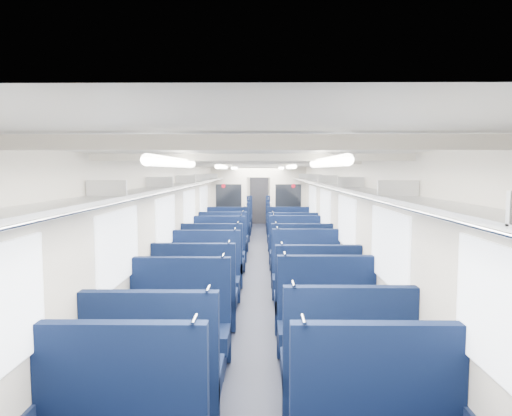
{
  "coord_description": "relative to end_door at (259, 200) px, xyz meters",
  "views": [
    {
      "loc": [
        0.08,
        -9.79,
        2.2
      ],
      "look_at": [
        -0.05,
        1.8,
        1.24
      ],
      "focal_mm": 31.84,
      "sensor_mm": 36.0,
      "label": 1
    }
  ],
  "objects": [
    {
      "name": "seat_21",
      "position": [
        0.83,
        -4.94,
        -0.61
      ],
      "size": [
        1.13,
        0.62,
        1.26
      ],
      "color": "#0B1736",
      "rests_on": "floor"
    },
    {
      "name": "seat_16",
      "position": [
        -0.83,
        -7.92,
        -0.61
      ],
      "size": [
        1.13,
        0.62,
        1.26
      ],
      "color": "#0B1736",
      "rests_on": "floor"
    },
    {
      "name": "ceiling",
      "position": [
        0.0,
        -8.94,
        1.35
      ],
      "size": [
        2.8,
        18.0,
        0.01
      ],
      "primitive_type": "cube",
      "color": "silver",
      "rests_on": "wall_left"
    },
    {
      "name": "luggage_rack_left",
      "position": [
        -1.21,
        -8.94,
        0.97
      ],
      "size": [
        0.36,
        17.4,
        0.18
      ],
      "color": "#B2B5BA",
      "rests_on": "wall_left"
    },
    {
      "name": "seat_15",
      "position": [
        0.83,
        -9.09,
        -0.61
      ],
      "size": [
        1.13,
        0.62,
        1.26
      ],
      "color": "#0B1736",
      "rests_on": "floor"
    },
    {
      "name": "seat_11",
      "position": [
        0.83,
        -11.36,
        -0.61
      ],
      "size": [
        1.13,
        0.62,
        1.26
      ],
      "color": "#0B1736",
      "rests_on": "floor"
    },
    {
      "name": "wall_left",
      "position": [
        -1.4,
        -8.94,
        0.18
      ],
      "size": [
        0.02,
        18.0,
        2.35
      ],
      "primitive_type": "cube",
      "color": "#BDB6A8",
      "rests_on": "floor"
    },
    {
      "name": "seat_6",
      "position": [
        -0.83,
        -13.85,
        -0.61
      ],
      "size": [
        1.13,
        0.62,
        1.26
      ],
      "color": "#0B1736",
      "rests_on": "floor"
    },
    {
      "name": "ceiling_fittings",
      "position": [
        0.0,
        -9.2,
        1.29
      ],
      "size": [
        2.7,
        16.06,
        0.11
      ],
      "color": "beige",
      "rests_on": "ceiling"
    },
    {
      "name": "seat_8",
      "position": [
        -0.83,
        -12.56,
        -0.61
      ],
      "size": [
        1.13,
        0.62,
        1.26
      ],
      "color": "#0B1736",
      "rests_on": "floor"
    },
    {
      "name": "seat_4",
      "position": [
        -0.83,
        -14.98,
        -0.61
      ],
      "size": [
        1.13,
        0.62,
        1.26
      ],
      "color": "#0B1736",
      "rests_on": "floor"
    },
    {
      "name": "seat_18",
      "position": [
        -0.83,
        -6.79,
        -0.61
      ],
      "size": [
        1.13,
        0.62,
        1.26
      ],
      "color": "#0B1736",
      "rests_on": "floor"
    },
    {
      "name": "seat_10",
      "position": [
        -0.83,
        -11.53,
        -0.61
      ],
      "size": [
        1.13,
        0.62,
        1.26
      ],
      "color": "#0B1736",
      "rests_on": "floor"
    },
    {
      "name": "seat_5",
      "position": [
        0.83,
        -14.81,
        -0.61
      ],
      "size": [
        1.13,
        0.62,
        1.26
      ],
      "color": "#0B1736",
      "rests_on": "floor"
    },
    {
      "name": "seat_23",
      "position": [
        0.83,
        -3.54,
        -0.61
      ],
      "size": [
        1.13,
        0.62,
        1.26
      ],
      "color": "#0B1736",
      "rests_on": "floor"
    },
    {
      "name": "windows",
      "position": [
        0.0,
        -9.4,
        0.42
      ],
      "size": [
        2.78,
        15.6,
        0.75
      ],
      "color": "white",
      "rests_on": "wall_left"
    },
    {
      "name": "seat_12",
      "position": [
        -0.83,
        -10.29,
        -0.61
      ],
      "size": [
        1.13,
        0.62,
        1.26
      ],
      "color": "#0B1736",
      "rests_on": "floor"
    },
    {
      "name": "seat_9",
      "position": [
        0.83,
        -12.69,
        -0.61
      ],
      "size": [
        1.13,
        0.62,
        1.26
      ],
      "color": "#0B1736",
      "rests_on": "floor"
    },
    {
      "name": "seat_19",
      "position": [
        0.83,
        -6.74,
        -0.61
      ],
      "size": [
        1.13,
        0.62,
        1.26
      ],
      "color": "#0B1736",
      "rests_on": "floor"
    },
    {
      "name": "dado_left",
      "position": [
        -1.39,
        -8.94,
        -0.65
      ],
      "size": [
        0.03,
        17.9,
        0.7
      ],
      "primitive_type": "cube",
      "color": "black",
      "rests_on": "floor"
    },
    {
      "name": "seat_27",
      "position": [
        0.83,
        -1.25,
        -0.61
      ],
      "size": [
        1.13,
        0.62,
        1.26
      ],
      "color": "#0B1736",
      "rests_on": "floor"
    },
    {
      "name": "wall_far",
      "position": [
        0.0,
        0.06,
        0.18
      ],
      "size": [
        2.8,
        0.02,
        2.35
      ],
      "primitive_type": "cube",
      "color": "#BDB6A8",
      "rests_on": "floor"
    },
    {
      "name": "seat_25",
      "position": [
        0.83,
        -2.56,
        -0.61
      ],
      "size": [
        1.13,
        0.62,
        1.26
      ],
      "color": "#0B1736",
      "rests_on": "floor"
    },
    {
      "name": "wall_right",
      "position": [
        1.4,
        -8.94,
        0.18
      ],
      "size": [
        0.02,
        18.0,
        2.35
      ],
      "primitive_type": "cube",
      "color": "#BDB6A8",
      "rests_on": "floor"
    },
    {
      "name": "seat_14",
      "position": [
        -0.83,
        -9.21,
        -0.61
      ],
      "size": [
        1.13,
        0.62,
        1.26
      ],
      "color": "#0B1736",
      "rests_on": "floor"
    },
    {
      "name": "seat_26",
      "position": [
        -0.83,
        -1.38,
        -0.61
      ],
      "size": [
        1.13,
        0.62,
        1.26
      ],
      "color": "#0B1736",
      "rests_on": "floor"
    },
    {
      "name": "seat_17",
      "position": [
        0.83,
        -8.12,
        -0.61
      ],
      "size": [
        1.13,
        0.62,
        1.26
      ],
      "color": "#0B1736",
      "rests_on": "floor"
    },
    {
      "name": "end_door",
      "position": [
        0.0,
        0.0,
        0.0
      ],
      "size": [
        0.75,
        0.06,
        2.0
      ],
      "primitive_type": "cube",
      "color": "black",
      "rests_on": "floor"
    },
    {
      "name": "seat_13",
      "position": [
        0.83,
        -10.29,
        -0.61
      ],
      "size": [
        1.13,
        0.62,
        1.26
      ],
      "color": "#0B1736",
      "rests_on": "floor"
    },
    {
      "name": "seat_20",
      "position": [
        -0.83,
        -4.87,
        -0.61
      ],
      "size": [
        1.13,
        0.62,
        1.26
      ],
      "color": "#0B1736",
      "rests_on": "floor"
    },
    {
      "name": "dado_right",
      "position": [
        1.39,
        -8.94,
        -0.65
      ],
      "size": [
        0.03,
        17.9,
        0.7
      ],
      "primitive_type": "cube",
      "color": "black",
      "rests_on": "floor"
    },
    {
      "name": "seat_7",
      "position": [
        0.83,
        -13.74,
        -0.61
      ],
      "size": [
        1.13,
        0.62,
        1.26
      ],
      "color": "#0B1736",
      "rests_on": "floor"
    },
    {
      "name": "luggage_rack_right",
      "position": [
        1.21,
        -8.94,
        0.97
      ],
      "size": [
        0.36,
        17.4,
        0.18
      ],
      "color": "#B2B5BA",
      "rests_on": "wall_right"
    },
    {
      "name": "seat_22",
      "position": [
        -0.83,
        -3.76,
        -0.61
      ],
      "size": [
        1.13,
        0.62,
        1.26
      ],
      "color": "#0B1736",
      "rests_on": "floor"
    },
    {
      "name": "floor",
      "position": [
        0.0,
        -8.94,
        -1.0
      ],
      "size": [
        2.8,
        18.0,
        0.01
      ],
      "primitive_type": "cube",
      "color": "black",
      "rests_on": "ground"
    },
    {
      "name": "bulkhead",
      "position": [
        -0.0,
        -5.38,
        0.23
      ],
      "size": [
        2.8,
        0.1,
        2.35
      ],
      "color": "beige",
      "rests_on": "floor"
    },
    {
      "name": "seat_24",
      "position": [
        -0.83,
        -2.61,
        -0.61
      ],
      "size": [
        1.13,
        0.62,
        1.26
      ],
      "color": "#0B1736",
      "rests_on": "floor"
    }
  ]
}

